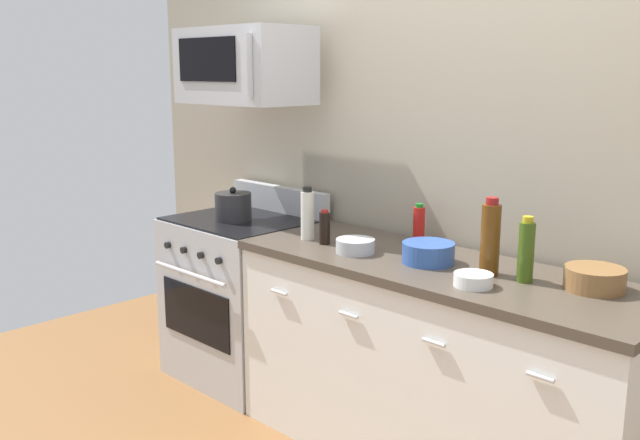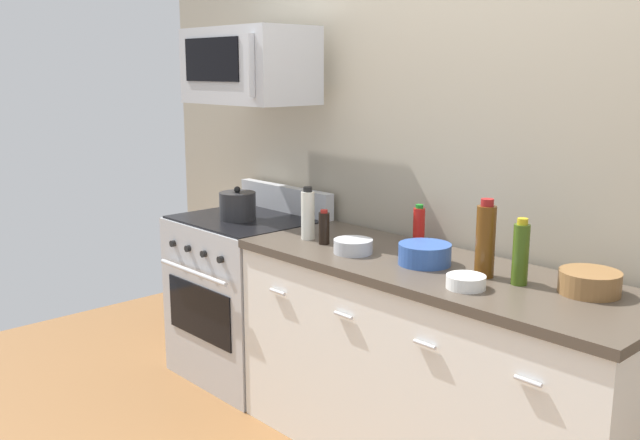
{
  "view_description": "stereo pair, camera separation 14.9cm",
  "coord_description": "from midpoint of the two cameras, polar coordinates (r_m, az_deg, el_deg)",
  "views": [
    {
      "loc": [
        1.67,
        -2.4,
        1.73
      ],
      "look_at": [
        -0.65,
        -0.05,
        1.02
      ],
      "focal_mm": 39.52,
      "sensor_mm": 36.0,
      "label": 1
    },
    {
      "loc": [
        1.77,
        -2.3,
        1.73
      ],
      "look_at": [
        -0.65,
        -0.05,
        1.02
      ],
      "focal_mm": 39.52,
      "sensor_mm": 36.0,
      "label": 2
    }
  ],
  "objects": [
    {
      "name": "bottle_hot_sauce_red",
      "position": [
        3.35,
        6.75,
        -0.38
      ],
      "size": [
        0.06,
        0.06,
        0.19
      ],
      "color": "#B21914",
      "rests_on": "countertop_slab"
    },
    {
      "name": "bottle_wine_amber",
      "position": [
        2.88,
        12.19,
        -1.47
      ],
      "size": [
        0.08,
        0.08,
        0.32
      ],
      "color": "#59330F",
      "rests_on": "countertop_slab"
    },
    {
      "name": "range_oven",
      "position": [
        4.05,
        -7.31,
        -6.18
      ],
      "size": [
        0.76,
        0.69,
        1.07
      ],
      "color": "#B7BABF",
      "rests_on": "ground_plane"
    },
    {
      "name": "stockpot",
      "position": [
        3.88,
        -8.14,
        1.09
      ],
      "size": [
        0.2,
        0.2,
        0.18
      ],
      "color": "#262628",
      "rests_on": "range_oven"
    },
    {
      "name": "bottle_soy_sauce_dark",
      "position": [
        3.33,
        -0.91,
        -0.64
      ],
      "size": [
        0.05,
        0.05,
        0.17
      ],
      "color": "black",
      "rests_on": "countertop_slab"
    },
    {
      "name": "back_wall",
      "position": [
        3.27,
        12.65,
        5.11
      ],
      "size": [
        4.98,
        0.1,
        2.7
      ],
      "primitive_type": "cube",
      "color": "#9E937F",
      "rests_on": "ground_plane"
    },
    {
      "name": "bowl_steel_prep",
      "position": [
        3.18,
        1.53,
        -2.08
      ],
      "size": [
        0.18,
        0.18,
        0.06
      ],
      "color": "#B2B5BA",
      "rests_on": "countertop_slab"
    },
    {
      "name": "bowl_wooden_salad",
      "position": [
        2.81,
        19.94,
        -4.44
      ],
      "size": [
        0.22,
        0.22,
        0.09
      ],
      "color": "brown",
      "rests_on": "countertop_slab"
    },
    {
      "name": "microwave",
      "position": [
        3.87,
        -7.29,
        12.28
      ],
      "size": [
        0.74,
        0.44,
        0.4
      ],
      "color": "#B7BABF"
    },
    {
      "name": "bottle_vinegar_white",
      "position": [
        3.41,
        -2.27,
        0.44
      ],
      "size": [
        0.07,
        0.07,
        0.26
      ],
      "color": "silver",
      "rests_on": "countertop_slab"
    },
    {
      "name": "counter_unit",
      "position": [
        3.18,
        7.87,
        -11.61
      ],
      "size": [
        1.89,
        0.66,
        0.92
      ],
      "color": "white",
      "rests_on": "ground_plane"
    },
    {
      "name": "bottle_olive_oil",
      "position": [
        2.82,
        14.9,
        -2.45
      ],
      "size": [
        0.06,
        0.06,
        0.26
      ],
      "color": "#385114",
      "rests_on": "countertop_slab"
    },
    {
      "name": "bowl_white_ceramic",
      "position": [
        2.74,
        10.79,
        -4.76
      ],
      "size": [
        0.15,
        0.15,
        0.05
      ],
      "color": "white",
      "rests_on": "countertop_slab"
    },
    {
      "name": "bowl_blue_mixing",
      "position": [
        3.03,
        7.37,
        -2.61
      ],
      "size": [
        0.22,
        0.22,
        0.09
      ],
      "color": "#2D519E",
      "rests_on": "countertop_slab"
    }
  ]
}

